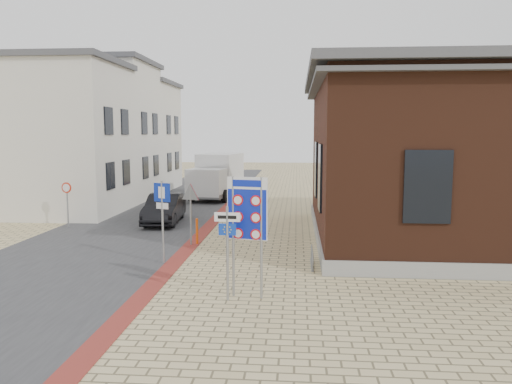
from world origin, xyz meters
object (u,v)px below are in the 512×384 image
(border_sign, at_px, (247,211))
(bollard, at_px, (197,231))
(sedan, at_px, (164,209))
(essen_sign, at_px, (227,239))
(box_truck, at_px, (217,176))
(parking_sign, at_px, (162,207))

(border_sign, distance_m, bollard, 6.96)
(sedan, height_order, essen_sign, essen_sign)
(sedan, distance_m, bollard, 5.24)
(sedan, distance_m, box_truck, 9.32)
(bollard, bearing_deg, essen_sign, -71.86)
(bollard, bearing_deg, box_truck, 95.85)
(parking_sign, bearing_deg, border_sign, -25.33)
(box_truck, xyz_separation_m, bollard, (1.41, -13.79, -1.02))
(box_truck, height_order, parking_sign, box_truck)
(essen_sign, relative_size, parking_sign, 0.89)
(sedan, height_order, box_truck, box_truck)
(border_sign, height_order, parking_sign, border_sign)
(box_truck, xyz_separation_m, parking_sign, (0.87, -16.79, 0.41))
(box_truck, height_order, essen_sign, box_truck)
(box_truck, xyz_separation_m, essen_sign, (3.54, -20.29, 0.12))
(sedan, xyz_separation_m, box_truck, (1.13, 9.21, 0.84))
(parking_sign, bearing_deg, sedan, 124.63)
(sedan, bearing_deg, box_truck, 78.60)
(essen_sign, height_order, parking_sign, parking_sign)
(sedan, bearing_deg, parking_sign, -79.63)
(border_sign, height_order, bollard, border_sign)
(border_sign, xyz_separation_m, bollard, (-2.62, 6.19, -1.83))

